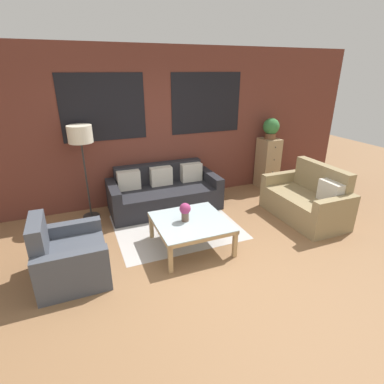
% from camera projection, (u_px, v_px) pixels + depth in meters
% --- Properties ---
extents(ground_plane, '(16.00, 16.00, 0.00)m').
position_uv_depth(ground_plane, '(214.00, 264.00, 3.97)').
color(ground_plane, '#8E6642').
extents(wall_back_brick, '(8.40, 0.09, 2.80)m').
position_uv_depth(wall_back_brick, '(158.00, 127.00, 5.52)').
color(wall_back_brick, brown).
rests_on(wall_back_brick, ground_plane).
extents(rug, '(1.94, 1.61, 0.00)m').
position_uv_depth(rug, '(176.00, 226.00, 4.92)').
color(rug, '#BCB7B2').
rests_on(rug, ground_plane).
extents(couch_dark, '(1.98, 0.88, 0.78)m').
position_uv_depth(couch_dark, '(164.00, 193.00, 5.50)').
color(couch_dark, '#232328').
rests_on(couch_dark, ground_plane).
extents(settee_vintage, '(0.80, 1.44, 0.92)m').
position_uv_depth(settee_vintage, '(307.00, 201.00, 5.12)').
color(settee_vintage, '#99845B').
rests_on(settee_vintage, ground_plane).
extents(armchair_corner, '(0.80, 0.89, 0.84)m').
position_uv_depth(armchair_corner, '(69.00, 258.00, 3.63)').
color(armchair_corner, '#474C56').
rests_on(armchair_corner, ground_plane).
extents(coffee_table, '(1.00, 1.00, 0.42)m').
position_uv_depth(coffee_table, '(191.00, 224.00, 4.24)').
color(coffee_table, silver).
rests_on(coffee_table, ground_plane).
extents(floor_lamp, '(0.38, 0.38, 1.59)m').
position_uv_depth(floor_lamp, '(81.00, 138.00, 4.74)').
color(floor_lamp, '#2D2D2D').
rests_on(floor_lamp, ground_plane).
extents(drawer_cabinet, '(0.38, 0.43, 1.06)m').
position_uv_depth(drawer_cabinet, '(268.00, 163.00, 6.41)').
color(drawer_cabinet, tan).
rests_on(drawer_cabinet, ground_plane).
extents(potted_plant, '(0.33, 0.33, 0.42)m').
position_uv_depth(potted_plant, '(271.00, 128.00, 6.13)').
color(potted_plant, brown).
rests_on(potted_plant, drawer_cabinet).
extents(flower_vase, '(0.16, 0.16, 0.27)m').
position_uv_depth(flower_vase, '(185.00, 211.00, 4.15)').
color(flower_vase, brown).
rests_on(flower_vase, coffee_table).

